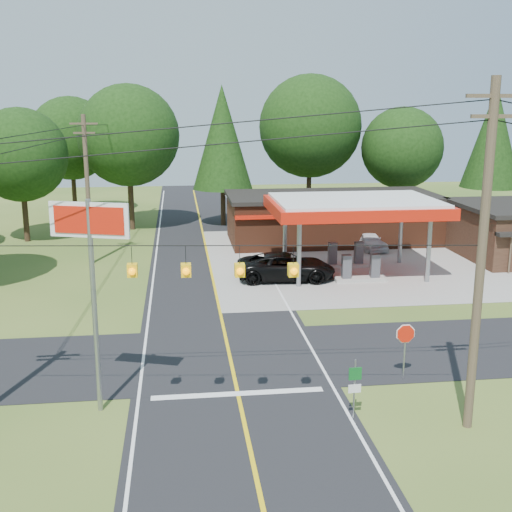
{
  "coord_description": "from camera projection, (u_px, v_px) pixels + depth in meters",
  "views": [
    {
      "loc": [
        -2.06,
        -25.8,
        10.67
      ],
      "look_at": [
        2.0,
        7.0,
        2.8
      ],
      "focal_mm": 45.0,
      "sensor_mm": 36.0,
      "label": 1
    }
  ],
  "objects": [
    {
      "name": "cross_road",
      "position": [
        230.0,
        357.0,
        27.62
      ],
      "size": [
        70.0,
        7.0,
        0.02
      ],
      "primitive_type": "cube",
      "color": "black",
      "rests_on": "ground"
    },
    {
      "name": "route_sign_post",
      "position": [
        355.0,
        384.0,
        21.96
      ],
      "size": [
        0.45,
        0.1,
        2.2
      ],
      "color": "gray",
      "rests_on": "ground"
    },
    {
      "name": "main_highway",
      "position": [
        230.0,
        357.0,
        27.63
      ],
      "size": [
        8.0,
        120.0,
        0.02
      ],
      "primitive_type": "cube",
      "color": "black",
      "rests_on": "ground"
    },
    {
      "name": "utility_pole_north",
      "position": [
        128.0,
        169.0,
        59.54
      ],
      "size": [
        0.3,
        0.3,
        9.5
      ],
      "color": "#473828",
      "rests_on": "ground"
    },
    {
      "name": "overhead_beacons",
      "position": [
        212.0,
        248.0,
        20.28
      ],
      "size": [
        17.04,
        2.04,
        1.03
      ],
      "color": "black",
      "rests_on": "ground"
    },
    {
      "name": "convenience_store",
      "position": [
        332.0,
        217.0,
        50.57
      ],
      "size": [
        16.4,
        7.55,
        3.8
      ],
      "color": "#542918",
      "rests_on": "ground"
    },
    {
      "name": "utility_pole_far_left",
      "position": [
        88.0,
        188.0,
        42.84
      ],
      "size": [
        1.8,
        0.3,
        10.0
      ],
      "color": "#473828",
      "rests_on": "ground"
    },
    {
      "name": "octagonal_stop_sign",
      "position": [
        405.0,
        338.0,
        25.12
      ],
      "size": [
        0.81,
        0.1,
        2.3
      ],
      "color": "gray",
      "rests_on": "ground"
    },
    {
      "name": "treeline_backdrop",
      "position": [
        214.0,
        146.0,
        49.17
      ],
      "size": [
        70.27,
        51.59,
        13.3
      ],
      "color": "#332316",
      "rests_on": "ground"
    },
    {
      "name": "gas_canopy",
      "position": [
        355.0,
        208.0,
        40.27
      ],
      "size": [
        10.6,
        7.4,
        4.88
      ],
      "color": "gray",
      "rests_on": "ground"
    },
    {
      "name": "big_stop_sign",
      "position": [
        91.0,
        254.0,
        21.58
      ],
      "size": [
        2.71,
        0.96,
        7.6
      ],
      "color": "gray",
      "rests_on": "ground"
    },
    {
      "name": "utility_pole_near_right",
      "position": [
        481.0,
        256.0,
        20.39
      ],
      "size": [
        1.8,
        0.3,
        11.5
      ],
      "color": "#473828",
      "rests_on": "ground"
    },
    {
      "name": "sedan_car",
      "position": [
        368.0,
        240.0,
        47.91
      ],
      "size": [
        4.83,
        4.83,
        1.4
      ],
      "primitive_type": "imported",
      "rotation": [
        0.0,
        0.0,
        0.19
      ],
      "color": "white",
      "rests_on": "ground"
    },
    {
      "name": "ground",
      "position": [
        230.0,
        358.0,
        27.63
      ],
      "size": [
        120.0,
        120.0,
        0.0
      ],
      "primitive_type": "plane",
      "color": "#3F5B20",
      "rests_on": "ground"
    },
    {
      "name": "lane_center_yellow",
      "position": [
        230.0,
        357.0,
        27.62
      ],
      "size": [
        0.15,
        110.0,
        0.0
      ],
      "primitive_type": "cube",
      "color": "yellow",
      "rests_on": "main_highway"
    },
    {
      "name": "suv_car",
      "position": [
        286.0,
        267.0,
        39.61
      ],
      "size": [
        6.47,
        6.47,
        1.68
      ],
      "primitive_type": "imported",
      "rotation": [
        0.0,
        0.0,
        1.5
      ],
      "color": "black",
      "rests_on": "ground"
    }
  ]
}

